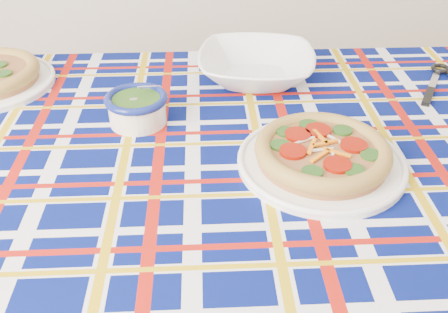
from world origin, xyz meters
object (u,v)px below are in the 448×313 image
object	(u,v)px
main_focaccia_plate	(322,152)
pesto_bowl	(137,106)
dining_table	(227,186)
serving_bowl	(256,66)

from	to	relation	value
main_focaccia_plate	pesto_bowl	xyz separation A→B (m)	(-0.32, 0.29, 0.01)
dining_table	serving_bowl	distance (m)	0.39
main_focaccia_plate	pesto_bowl	size ratio (longest dim) A/B	2.44
main_focaccia_plate	serving_bowl	size ratio (longest dim) A/B	1.14
pesto_bowl	main_focaccia_plate	bearing A→B (deg)	-42.58
dining_table	pesto_bowl	size ratio (longest dim) A/B	13.80
pesto_bowl	serving_bowl	size ratio (longest dim) A/B	0.47
serving_bowl	main_focaccia_plate	bearing A→B (deg)	-93.46
pesto_bowl	serving_bowl	distance (m)	0.36
main_focaccia_plate	dining_table	bearing A→B (deg)	149.49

